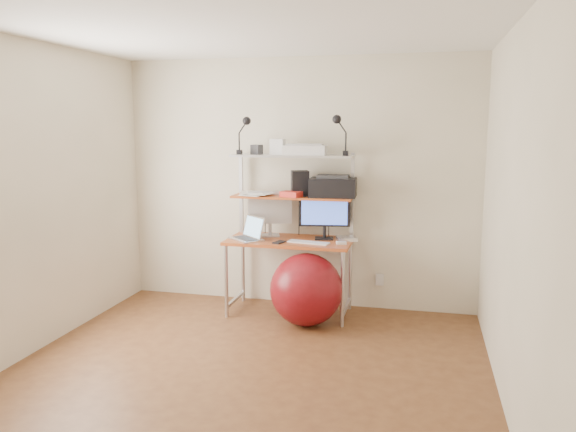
# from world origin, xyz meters

# --- Properties ---
(room) EXTENTS (3.60, 3.60, 3.60)m
(room) POSITION_xyz_m (0.00, 0.00, 1.25)
(room) COLOR brown
(room) RESTS_ON ground
(computer_desk) EXTENTS (1.20, 0.60, 1.57)m
(computer_desk) POSITION_xyz_m (0.00, 1.50, 0.96)
(computer_desk) COLOR #BD5924
(computer_desk) RESTS_ON ground
(desktop) EXTENTS (1.20, 0.60, 0.00)m
(desktop) POSITION_xyz_m (0.00, 1.44, 0.74)
(desktop) COLOR #BD5924
(desktop) RESTS_ON computer_desk
(mid_shelf) EXTENTS (1.18, 0.34, 0.00)m
(mid_shelf) POSITION_xyz_m (0.00, 1.57, 1.15)
(mid_shelf) COLOR #BD5924
(mid_shelf) RESTS_ON computer_desk
(top_shelf) EXTENTS (1.18, 0.34, 0.00)m
(top_shelf) POSITION_xyz_m (0.00, 1.57, 1.55)
(top_shelf) COLOR #B8B8BD
(top_shelf) RESTS_ON computer_desk
(floor) EXTENTS (3.60, 3.60, 0.00)m
(floor) POSITION_xyz_m (0.00, 0.00, 0.00)
(floor) COLOR brown
(floor) RESTS_ON ground
(wall_outlet) EXTENTS (0.08, 0.01, 0.12)m
(wall_outlet) POSITION_xyz_m (0.85, 1.79, 0.30)
(wall_outlet) COLOR silver
(wall_outlet) RESTS_ON room
(monitor_silver) EXTENTS (0.42, 0.20, 0.48)m
(monitor_silver) POSITION_xyz_m (-0.23, 1.58, 1.00)
(monitor_silver) COLOR #B7B7BC
(monitor_silver) RESTS_ON desktop
(monitor_black) EXTENTS (0.49, 0.16, 0.49)m
(monitor_black) POSITION_xyz_m (0.32, 1.55, 0.99)
(monitor_black) COLOR black
(monitor_black) RESTS_ON desktop
(laptop) EXTENTS (0.41, 0.41, 0.28)m
(laptop) POSITION_xyz_m (-0.37, 1.35, 0.79)
(laptop) COLOR silver
(laptop) RESTS_ON desktop
(keyboard) EXTENTS (0.41, 0.18, 0.01)m
(keyboard) POSITION_xyz_m (0.21, 1.32, 0.75)
(keyboard) COLOR silver
(keyboard) RESTS_ON desktop
(mouse) EXTENTS (0.10, 0.08, 0.03)m
(mouse) POSITION_xyz_m (0.52, 1.34, 0.75)
(mouse) COLOR silver
(mouse) RESTS_ON desktop
(mac_mini) EXTENTS (0.23, 0.23, 0.04)m
(mac_mini) POSITION_xyz_m (0.54, 1.53, 0.76)
(mac_mini) COLOR silver
(mac_mini) RESTS_ON desktop
(phone) EXTENTS (0.11, 0.16, 0.01)m
(phone) POSITION_xyz_m (-0.06, 1.27, 0.75)
(phone) COLOR black
(phone) RESTS_ON desktop
(printer) EXTENTS (0.46, 0.33, 0.21)m
(printer) POSITION_xyz_m (0.40, 1.58, 1.25)
(printer) COLOR black
(printer) RESTS_ON mid_shelf
(nas_cube) EXTENTS (0.21, 0.21, 0.24)m
(nas_cube) POSITION_xyz_m (0.07, 1.60, 1.27)
(nas_cube) COLOR black
(nas_cube) RESTS_ON mid_shelf
(red_box) EXTENTS (0.22, 0.18, 0.05)m
(red_box) POSITION_xyz_m (0.01, 1.47, 1.18)
(red_box) COLOR red
(red_box) RESTS_ON mid_shelf
(scanner) EXTENTS (0.42, 0.29, 0.11)m
(scanner) POSITION_xyz_m (0.13, 1.55, 1.60)
(scanner) COLOR silver
(scanner) RESTS_ON top_shelf
(box_white) EXTENTS (0.13, 0.11, 0.15)m
(box_white) POSITION_xyz_m (-0.15, 1.55, 1.63)
(box_white) COLOR silver
(box_white) RESTS_ON top_shelf
(box_grey) EXTENTS (0.11, 0.11, 0.09)m
(box_grey) POSITION_xyz_m (-0.37, 1.59, 1.60)
(box_grey) COLOR #2D2D2F
(box_grey) RESTS_ON top_shelf
(clip_lamp_left) EXTENTS (0.14, 0.08, 0.36)m
(clip_lamp_left) POSITION_xyz_m (-0.45, 1.48, 1.81)
(clip_lamp_left) COLOR black
(clip_lamp_left) RESTS_ON top_shelf
(clip_lamp_right) EXTENTS (0.15, 0.08, 0.38)m
(clip_lamp_right) POSITION_xyz_m (0.46, 1.48, 1.83)
(clip_lamp_right) COLOR black
(clip_lamp_right) RESTS_ON top_shelf
(exercise_ball) EXTENTS (0.67, 0.67, 0.67)m
(exercise_ball) POSITION_xyz_m (0.23, 1.16, 0.34)
(exercise_ball) COLOR maroon
(exercise_ball) RESTS_ON floor
(paper_stack) EXTENTS (0.40, 0.39, 0.02)m
(paper_stack) POSITION_xyz_m (-0.39, 1.57, 1.16)
(paper_stack) COLOR white
(paper_stack) RESTS_ON mid_shelf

